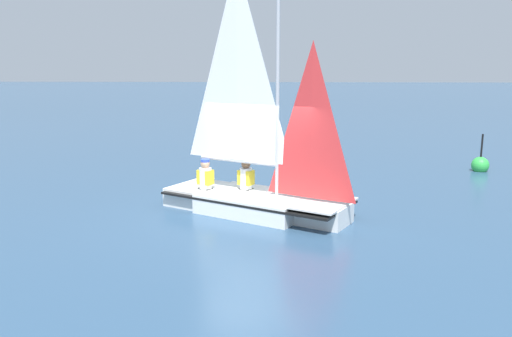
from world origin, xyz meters
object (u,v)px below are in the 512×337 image
buoy_marker (480,165)px  sailor_crew (205,181)px  sailboat_main (255,181)px  sailor_helm (246,182)px

buoy_marker → sailor_crew: bearing=-59.1°
sailor_crew → buoy_marker: buoy_marker is taller
sailboat_main → buoy_marker: (-5.33, 7.02, -0.53)m
sailor_helm → buoy_marker: 8.77m
sailboat_main → buoy_marker: size_ratio=4.40×
sailor_crew → sailor_helm: bearing=30.0°
sailor_helm → sailor_crew: size_ratio=1.00×
sailboat_main → sailor_helm: size_ratio=4.97×
sailor_helm → sailor_crew: sailor_crew is taller
sailor_crew → buoy_marker: size_ratio=0.89×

